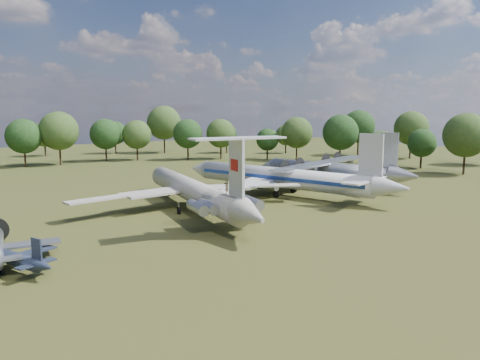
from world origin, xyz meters
TOP-DOWN VIEW (x-y plane):
  - ground at (0.00, 0.00)m, footprint 300.00×300.00m
  - il62_airliner at (4.02, 3.53)m, footprint 45.14×54.26m
  - tu104_jet at (23.53, 6.01)m, footprint 49.76×57.95m
  - an12_transport at (37.13, 7.46)m, footprint 42.51×45.12m
  - small_prop_west at (-23.70, -10.41)m, footprint 13.94×15.89m
  - person_on_il62 at (1.73, -9.61)m, footprint 0.60×0.41m

SIDE VIEW (x-z plane):
  - ground at x=0.00m, z-range 0.00..0.00m
  - small_prop_west at x=-23.70m, z-range 0.00..1.94m
  - il62_airliner at x=4.02m, z-range 0.00..4.76m
  - an12_transport at x=37.13m, z-range 0.00..4.88m
  - tu104_jet at x=23.53m, z-range 0.00..4.93m
  - person_on_il62 at x=1.73m, z-range 4.76..6.36m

